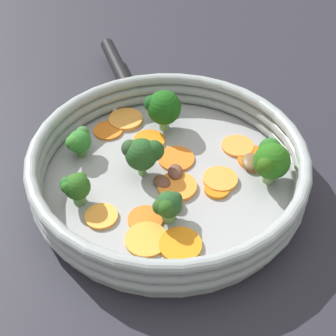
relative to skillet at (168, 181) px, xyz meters
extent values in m
plane|color=#24242D|center=(0.00, 0.00, -0.01)|extent=(4.00, 4.00, 0.00)
cylinder|color=#939699|center=(0.00, 0.00, 0.00)|extent=(0.31, 0.31, 0.01)
torus|color=#8C9799|center=(0.00, 0.00, 0.02)|extent=(0.33, 0.33, 0.02)
torus|color=#8C9799|center=(0.00, 0.00, 0.03)|extent=(0.33, 0.33, 0.02)
torus|color=#8C9799|center=(0.00, 0.00, 0.05)|extent=(0.33, 0.33, 0.02)
cylinder|color=black|center=(0.18, -0.16, 0.02)|extent=(0.13, 0.13, 0.02)
sphere|color=#93929B|center=(0.09, -0.12, 0.01)|extent=(0.01, 0.01, 0.01)
sphere|color=#95959D|center=(0.13, -0.08, 0.01)|extent=(0.01, 0.01, 0.01)
cylinder|color=orange|center=(-0.06, -0.02, 0.01)|extent=(0.06, 0.06, 0.01)
cylinder|color=orange|center=(-0.05, -0.09, 0.01)|extent=(0.06, 0.06, 0.00)
cylinder|color=orange|center=(-0.06, -0.01, 0.01)|extent=(0.04, 0.04, 0.00)
cylinder|color=#F99B37|center=(0.03, 0.09, 0.01)|extent=(0.05, 0.05, 0.00)
cylinder|color=#F19A3D|center=(0.10, -0.07, 0.01)|extent=(0.06, 0.06, 0.01)
cylinder|color=orange|center=(-0.01, 0.07, 0.01)|extent=(0.04, 0.04, 0.00)
cylinder|color=orange|center=(-0.03, 0.10, 0.01)|extent=(0.06, 0.06, 0.00)
cylinder|color=orange|center=(0.01, -0.03, 0.01)|extent=(0.05, 0.05, 0.00)
cylinder|color=orange|center=(-0.08, -0.08, 0.01)|extent=(0.07, 0.07, 0.00)
cylinder|color=orange|center=(-0.06, 0.09, 0.01)|extent=(0.05, 0.05, 0.01)
cylinder|color=orange|center=(0.05, -0.05, 0.01)|extent=(0.05, 0.05, 0.00)
cylinder|color=orange|center=(0.11, -0.04, 0.01)|extent=(0.05, 0.05, 0.00)
cylinder|color=orange|center=(-0.02, 0.01, 0.01)|extent=(0.06, 0.06, 0.01)
cylinder|color=#85A562|center=(-0.11, -0.05, 0.02)|extent=(0.02, 0.02, 0.02)
sphere|color=#215913|center=(-0.11, -0.05, 0.04)|extent=(0.04, 0.04, 0.04)
sphere|color=#265312|center=(-0.10, -0.07, 0.04)|extent=(0.02, 0.02, 0.02)
sphere|color=#21581C|center=(-0.10, -0.07, 0.04)|extent=(0.03, 0.03, 0.03)
sphere|color=#295110|center=(-0.11, -0.04, 0.04)|extent=(0.02, 0.02, 0.02)
cylinder|color=#5F974E|center=(0.07, 0.08, 0.02)|extent=(0.01, 0.01, 0.02)
sphere|color=#26581A|center=(0.07, 0.08, 0.03)|extent=(0.03, 0.03, 0.03)
sphere|color=#27621F|center=(0.08, 0.09, 0.04)|extent=(0.02, 0.02, 0.02)
sphere|color=#275714|center=(0.07, 0.07, 0.03)|extent=(0.01, 0.01, 0.01)
sphere|color=#205523|center=(0.08, 0.09, 0.04)|extent=(0.02, 0.02, 0.02)
cylinder|color=#6C9F55|center=(0.03, 0.01, 0.02)|extent=(0.01, 0.01, 0.02)
sphere|color=#1F471D|center=(0.03, 0.01, 0.04)|extent=(0.04, 0.04, 0.04)
sphere|color=#204D20|center=(0.02, 0.00, 0.04)|extent=(0.02, 0.02, 0.02)
sphere|color=#264124|center=(0.04, 0.01, 0.04)|extent=(0.02, 0.02, 0.02)
sphere|color=#1D421A|center=(0.02, 0.00, 0.04)|extent=(0.03, 0.03, 0.03)
cylinder|color=#6B984F|center=(-0.03, 0.06, 0.01)|extent=(0.02, 0.02, 0.02)
sphere|color=#1F4821|center=(-0.03, 0.06, 0.03)|extent=(0.03, 0.03, 0.03)
sphere|color=#224421|center=(-0.04, 0.05, 0.03)|extent=(0.02, 0.02, 0.02)
sphere|color=#224317|center=(-0.03, 0.07, 0.03)|extent=(0.02, 0.02, 0.02)
sphere|color=#234A17|center=(-0.04, 0.07, 0.04)|extent=(0.02, 0.02, 0.02)
cylinder|color=#80B46A|center=(0.05, -0.08, 0.02)|extent=(0.01, 0.01, 0.02)
sphere|color=#164D12|center=(0.05, -0.08, 0.04)|extent=(0.05, 0.05, 0.05)
sphere|color=#144418|center=(0.06, -0.07, 0.05)|extent=(0.02, 0.02, 0.02)
sphere|color=#0F4418|center=(0.05, -0.10, 0.04)|extent=(0.02, 0.02, 0.02)
cylinder|color=#5F8843|center=(0.12, 0.02, 0.01)|extent=(0.01, 0.01, 0.01)
sphere|color=#2B6F29|center=(0.12, 0.02, 0.03)|extent=(0.03, 0.03, 0.03)
sphere|color=#32692F|center=(0.12, 0.01, 0.04)|extent=(0.02, 0.02, 0.02)
sphere|color=#2A7725|center=(0.11, 0.03, 0.04)|extent=(0.01, 0.01, 0.01)
sphere|color=#327729|center=(0.12, 0.03, 0.03)|extent=(0.02, 0.02, 0.02)
ellipsoid|color=brown|center=(-0.03, 0.04, 0.01)|extent=(0.03, 0.03, 0.01)
ellipsoid|color=brown|center=(-0.01, -0.01, 0.01)|extent=(0.03, 0.03, 0.01)
ellipsoid|color=brown|center=(-0.08, -0.07, 0.01)|extent=(0.03, 0.04, 0.01)
ellipsoid|color=brown|center=(0.00, 0.01, 0.01)|extent=(0.03, 0.03, 0.01)
camera|label=1|loc=(-0.19, 0.35, 0.41)|focal=50.00mm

